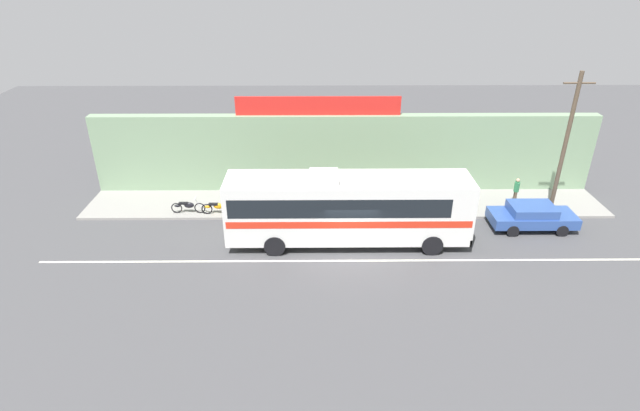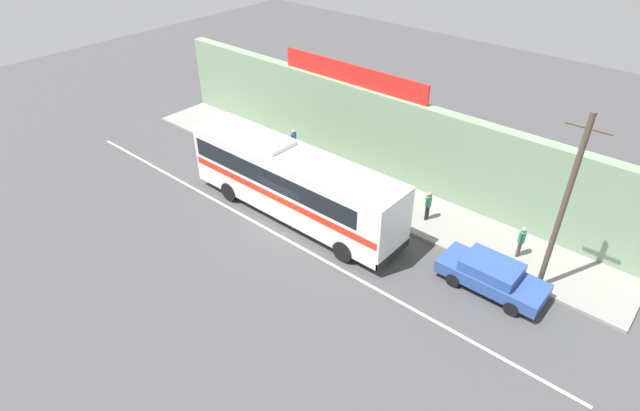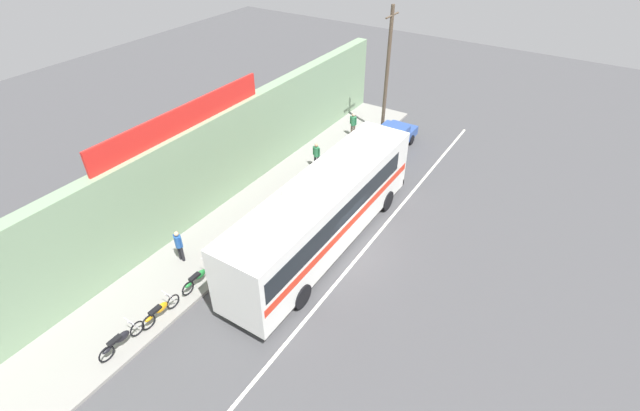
# 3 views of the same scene
# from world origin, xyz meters

# --- Properties ---
(ground_plane) EXTENTS (70.00, 70.00, 0.00)m
(ground_plane) POSITION_xyz_m (0.00, 0.00, 0.00)
(ground_plane) COLOR #444447
(sidewalk_slab) EXTENTS (30.00, 3.60, 0.14)m
(sidewalk_slab) POSITION_xyz_m (0.00, 5.20, 0.07)
(sidewalk_slab) COLOR gray
(sidewalk_slab) RESTS_ON ground_plane
(storefront_facade) EXTENTS (30.00, 0.70, 4.80)m
(storefront_facade) POSITION_xyz_m (0.00, 7.35, 2.40)
(storefront_facade) COLOR gray
(storefront_facade) RESTS_ON ground_plane
(storefront_billboard) EXTENTS (9.60, 0.12, 1.10)m
(storefront_billboard) POSITION_xyz_m (-1.56, 7.35, 5.35)
(storefront_billboard) COLOR red
(storefront_billboard) RESTS_ON storefront_facade
(road_center_stripe) EXTENTS (30.00, 0.14, 0.01)m
(road_center_stripe) POSITION_xyz_m (0.00, -0.80, 0.00)
(road_center_stripe) COLOR silver
(road_center_stripe) RESTS_ON ground_plane
(intercity_bus) EXTENTS (12.02, 2.64, 3.78)m
(intercity_bus) POSITION_xyz_m (-0.20, 0.94, 2.07)
(intercity_bus) COLOR silver
(intercity_bus) RESTS_ON ground_plane
(parked_car) EXTENTS (4.44, 1.91, 1.37)m
(parked_car) POSITION_xyz_m (9.82, 2.35, 0.74)
(parked_car) COLOR #2D4C93
(parked_car) RESTS_ON ground_plane
(utility_pole) EXTENTS (1.60, 0.22, 7.94)m
(utility_pole) POSITION_xyz_m (11.41, 3.68, 4.25)
(utility_pole) COLOR brown
(utility_pole) RESTS_ON sidewalk_slab
(motorcycle_black) EXTENTS (1.82, 0.56, 0.94)m
(motorcycle_black) POSITION_xyz_m (-7.24, 3.85, 0.57)
(motorcycle_black) COLOR black
(motorcycle_black) RESTS_ON sidewalk_slab
(motorcycle_red) EXTENTS (1.92, 0.56, 0.94)m
(motorcycle_red) POSITION_xyz_m (-8.92, 3.98, 0.57)
(motorcycle_red) COLOR black
(motorcycle_red) RESTS_ON sidewalk_slab
(motorcycle_green) EXTENTS (1.95, 0.56, 0.94)m
(motorcycle_green) POSITION_xyz_m (-5.17, 3.88, 0.57)
(motorcycle_green) COLOR black
(motorcycle_green) RESTS_ON sidewalk_slab
(pedestrian_far_right) EXTENTS (0.30, 0.48, 1.58)m
(pedestrian_far_right) POSITION_xyz_m (9.90, 5.06, 1.05)
(pedestrian_far_right) COLOR brown
(pedestrian_far_right) RESTS_ON sidewalk_slab
(pedestrian_near_shop) EXTENTS (0.30, 0.48, 1.59)m
(pedestrian_near_shop) POSITION_xyz_m (-4.51, 5.63, 1.06)
(pedestrian_near_shop) COLOR black
(pedestrian_near_shop) RESTS_ON sidewalk_slab
(pedestrian_by_curb) EXTENTS (0.30, 0.48, 1.59)m
(pedestrian_by_curb) POSITION_xyz_m (5.25, 4.87, 1.05)
(pedestrian_by_curb) COLOR black
(pedestrian_by_curb) RESTS_ON sidewalk_slab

